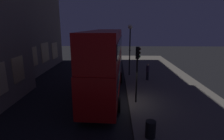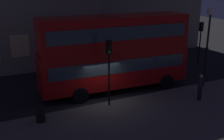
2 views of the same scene
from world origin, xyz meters
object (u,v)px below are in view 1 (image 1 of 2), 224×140
(traffic_light_near_kerb, at_px, (137,63))
(litter_bin, at_px, (150,129))
(traffic_light_far_side, at_px, (91,47))
(street_lamp, at_px, (130,38))
(pedestrian, at_px, (148,72))
(double_decker_bus, at_px, (105,61))

(traffic_light_near_kerb, bearing_deg, litter_bin, -166.23)
(traffic_light_far_side, distance_m, litter_bin, 17.33)
(street_lamp, bearing_deg, pedestrian, -138.11)
(double_decker_bus, relative_size, litter_bin, 12.17)
(traffic_light_near_kerb, bearing_deg, street_lamp, 10.25)
(double_decker_bus, distance_m, litter_bin, 7.07)
(double_decker_bus, distance_m, traffic_light_far_side, 10.61)
(pedestrian, xyz_separation_m, litter_bin, (-10.24, 1.55, -0.48))
(double_decker_bus, xyz_separation_m, pedestrian, (4.21, -4.28, -1.99))
(street_lamp, height_order, pedestrian, street_lamp)
(traffic_light_far_side, xyz_separation_m, pedestrian, (-6.07, -6.88, -1.89))
(traffic_light_far_side, height_order, litter_bin, traffic_light_far_side)
(double_decker_bus, height_order, litter_bin, double_decker_bus)
(pedestrian, bearing_deg, litter_bin, 93.49)
(double_decker_bus, bearing_deg, traffic_light_far_side, 17.01)
(traffic_light_near_kerb, bearing_deg, traffic_light_far_side, 33.26)
(litter_bin, bearing_deg, double_decker_bus, 24.40)
(double_decker_bus, xyz_separation_m, traffic_light_far_side, (10.29, 2.60, -0.11))
(street_lamp, bearing_deg, traffic_light_near_kerb, -179.97)
(pedestrian, bearing_deg, traffic_light_far_side, -29.37)
(pedestrian, relative_size, litter_bin, 1.98)
(street_lamp, bearing_deg, litter_bin, -178.71)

